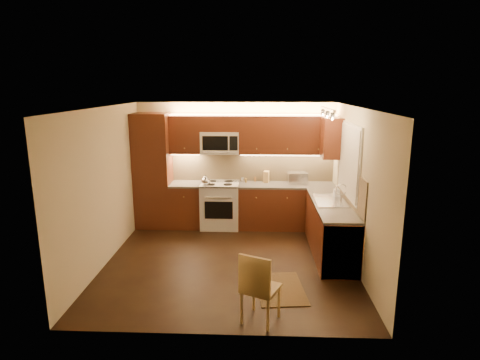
{
  "coord_description": "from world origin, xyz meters",
  "views": [
    {
      "loc": [
        0.43,
        -6.11,
        2.82
      ],
      "look_at": [
        0.15,
        0.55,
        1.25
      ],
      "focal_mm": 30.02,
      "sensor_mm": 36.0,
      "label": 1
    }
  ],
  "objects_px": {
    "sink": "(330,196)",
    "microwave": "(220,142)",
    "stove": "(220,205)",
    "kettle": "(206,180)",
    "soap_bottle": "(337,191)",
    "toaster_oven": "(297,178)",
    "dining_chair": "(261,286)",
    "knife_block": "(266,177)"
  },
  "relations": [
    {
      "from": "sink",
      "to": "microwave",
      "type": "bearing_deg",
      "value": 147.79
    },
    {
      "from": "kettle",
      "to": "stove",
      "type": "bearing_deg",
      "value": 34.09
    },
    {
      "from": "microwave",
      "to": "kettle",
      "type": "relative_size",
      "value": 3.62
    },
    {
      "from": "stove",
      "to": "sink",
      "type": "distance_m",
      "value": 2.35
    },
    {
      "from": "kettle",
      "to": "dining_chair",
      "type": "bearing_deg",
      "value": -72.99
    },
    {
      "from": "toaster_oven",
      "to": "soap_bottle",
      "type": "height_order",
      "value": "toaster_oven"
    },
    {
      "from": "kettle",
      "to": "dining_chair",
      "type": "height_order",
      "value": "kettle"
    },
    {
      "from": "dining_chair",
      "to": "sink",
      "type": "bearing_deg",
      "value": 86.47
    },
    {
      "from": "sink",
      "to": "dining_chair",
      "type": "height_order",
      "value": "sink"
    },
    {
      "from": "microwave",
      "to": "kettle",
      "type": "distance_m",
      "value": 0.81
    },
    {
      "from": "sink",
      "to": "kettle",
      "type": "bearing_deg",
      "value": 157.49
    },
    {
      "from": "toaster_oven",
      "to": "dining_chair",
      "type": "height_order",
      "value": "toaster_oven"
    },
    {
      "from": "soap_bottle",
      "to": "kettle",
      "type": "bearing_deg",
      "value": 157.37
    },
    {
      "from": "stove",
      "to": "microwave",
      "type": "relative_size",
      "value": 1.21
    },
    {
      "from": "toaster_oven",
      "to": "dining_chair",
      "type": "relative_size",
      "value": 0.42
    },
    {
      "from": "kettle",
      "to": "soap_bottle",
      "type": "distance_m",
      "value": 2.51
    },
    {
      "from": "stove",
      "to": "dining_chair",
      "type": "height_order",
      "value": "stove"
    },
    {
      "from": "microwave",
      "to": "toaster_oven",
      "type": "bearing_deg",
      "value": -0.47
    },
    {
      "from": "microwave",
      "to": "stove",
      "type": "bearing_deg",
      "value": -90.0
    },
    {
      "from": "microwave",
      "to": "knife_block",
      "type": "bearing_deg",
      "value": 4.0
    },
    {
      "from": "soap_bottle",
      "to": "dining_chair",
      "type": "relative_size",
      "value": 0.23
    },
    {
      "from": "stove",
      "to": "toaster_oven",
      "type": "xyz_separation_m",
      "value": [
        1.55,
        0.12,
        0.55
      ]
    },
    {
      "from": "kettle",
      "to": "knife_block",
      "type": "distance_m",
      "value": 1.26
    },
    {
      "from": "sink",
      "to": "kettle",
      "type": "xyz_separation_m",
      "value": [
        -2.26,
        0.94,
        0.05
      ]
    },
    {
      "from": "microwave",
      "to": "toaster_oven",
      "type": "height_order",
      "value": "microwave"
    },
    {
      "from": "toaster_oven",
      "to": "soap_bottle",
      "type": "distance_m",
      "value": 1.16
    },
    {
      "from": "stove",
      "to": "toaster_oven",
      "type": "distance_m",
      "value": 1.65
    },
    {
      "from": "stove",
      "to": "knife_block",
      "type": "xyz_separation_m",
      "value": [
        0.93,
        0.2,
        0.55
      ]
    },
    {
      "from": "stove",
      "to": "microwave",
      "type": "distance_m",
      "value": 1.27
    },
    {
      "from": "microwave",
      "to": "knife_block",
      "type": "xyz_separation_m",
      "value": [
        0.93,
        0.07,
        -0.71
      ]
    },
    {
      "from": "stove",
      "to": "microwave",
      "type": "bearing_deg",
      "value": 90.0
    },
    {
      "from": "stove",
      "to": "dining_chair",
      "type": "xyz_separation_m",
      "value": [
        0.79,
        -3.36,
        -0.0
      ]
    },
    {
      "from": "knife_block",
      "to": "soap_bottle",
      "type": "distance_m",
      "value": 1.62
    },
    {
      "from": "soap_bottle",
      "to": "knife_block",
      "type": "bearing_deg",
      "value": 131.85
    },
    {
      "from": "stove",
      "to": "soap_bottle",
      "type": "relative_size",
      "value": 4.36
    },
    {
      "from": "sink",
      "to": "toaster_oven",
      "type": "xyz_separation_m",
      "value": [
        -0.45,
        1.25,
        0.04
      ]
    },
    {
      "from": "dining_chair",
      "to": "stove",
      "type": "bearing_deg",
      "value": 128.12
    },
    {
      "from": "sink",
      "to": "knife_block",
      "type": "height_order",
      "value": "knife_block"
    },
    {
      "from": "sink",
      "to": "toaster_oven",
      "type": "bearing_deg",
      "value": 109.83
    },
    {
      "from": "knife_block",
      "to": "dining_chair",
      "type": "xyz_separation_m",
      "value": [
        -0.14,
        -3.56,
        -0.56
      ]
    },
    {
      "from": "kettle",
      "to": "toaster_oven",
      "type": "relative_size",
      "value": 0.55
    },
    {
      "from": "sink",
      "to": "soap_bottle",
      "type": "relative_size",
      "value": 4.08
    }
  ]
}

